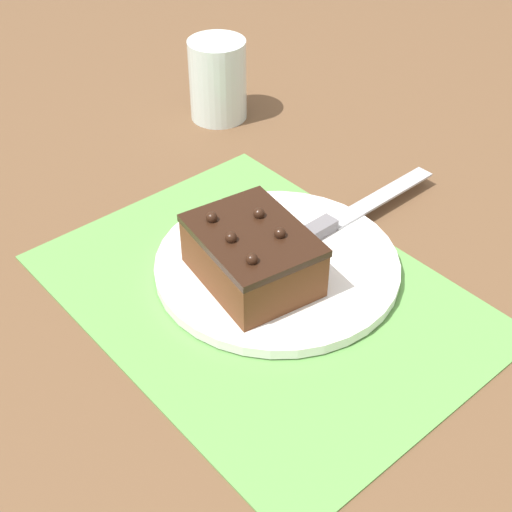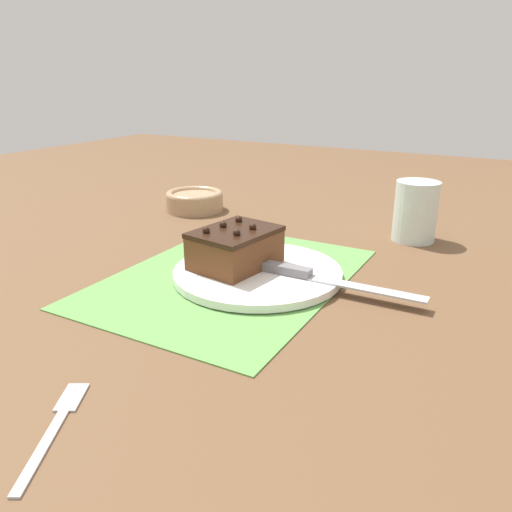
% 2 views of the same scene
% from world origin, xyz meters
% --- Properties ---
extents(ground_plane, '(3.00, 3.00, 0.00)m').
position_xyz_m(ground_plane, '(0.00, 0.00, 0.00)').
color(ground_plane, brown).
extents(placemat_woven, '(0.46, 0.34, 0.00)m').
position_xyz_m(placemat_woven, '(0.00, 0.00, 0.00)').
color(placemat_woven, '#609E4C').
rests_on(placemat_woven, ground_plane).
extents(cake_plate, '(0.27, 0.27, 0.01)m').
position_xyz_m(cake_plate, '(0.02, -0.04, 0.01)').
color(cake_plate, white).
rests_on(cake_plate, placemat_woven).
extents(chocolate_cake, '(0.15, 0.12, 0.07)m').
position_xyz_m(chocolate_cake, '(0.01, 0.00, 0.05)').
color(chocolate_cake, brown).
rests_on(chocolate_cake, cake_plate).
extents(serving_knife, '(0.02, 0.26, 0.01)m').
position_xyz_m(serving_knife, '(0.02, -0.13, 0.02)').
color(serving_knife, slate).
rests_on(serving_knife, cake_plate).
extents(drinking_glass, '(0.08, 0.08, 0.12)m').
position_xyz_m(drinking_glass, '(0.34, -0.21, 0.06)').
color(drinking_glass, silver).
rests_on(drinking_glass, ground_plane).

